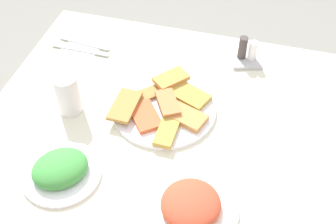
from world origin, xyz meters
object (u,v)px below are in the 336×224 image
at_px(dining_table, 171,147).
at_px(soda_can, 68,94).
at_px(salad_plate_rice, 60,170).
at_px(paper_napkin, 82,47).
at_px(fork, 84,43).
at_px(salad_plate_greens, 191,206).
at_px(spoon, 80,50).
at_px(condiment_caddy, 247,54).
at_px(pide_platter, 164,107).

xyz_separation_m(dining_table, soda_can, (0.29, 0.01, 0.15)).
xyz_separation_m(dining_table, salad_plate_rice, (0.22, 0.23, 0.11)).
height_order(paper_napkin, fork, fork).
relative_size(salad_plate_greens, soda_can, 1.83).
height_order(soda_can, spoon, soda_can).
relative_size(fork, condiment_caddy, 1.62).
distance_m(dining_table, pide_platter, 0.12).
relative_size(dining_table, paper_napkin, 9.05).
relative_size(pide_platter, paper_napkin, 2.63).
xyz_separation_m(soda_can, spoon, (0.08, -0.25, -0.06)).
bearing_deg(condiment_caddy, paper_napkin, 7.97).
xyz_separation_m(spoon, condiment_caddy, (-0.52, -0.09, 0.02)).
bearing_deg(soda_can, paper_napkin, -73.46).
height_order(salad_plate_greens, spoon, salad_plate_greens).
relative_size(dining_table, salad_plate_rice, 5.22).
relative_size(pide_platter, spoon, 1.54).
distance_m(soda_can, spoon, 0.27).
bearing_deg(salad_plate_greens, pide_platter, -63.71).
bearing_deg(fork, soda_can, 111.57).
height_order(dining_table, condiment_caddy, condiment_caddy).
xyz_separation_m(dining_table, spoon, (0.36, -0.24, 0.10)).
relative_size(paper_napkin, fork, 0.64).
relative_size(pide_platter, salad_plate_greens, 1.34).
bearing_deg(paper_napkin, soda_can, 106.54).
height_order(soda_can, paper_napkin, soda_can).
bearing_deg(condiment_caddy, salad_plate_greens, 85.43).
distance_m(dining_table, condiment_caddy, 0.38).
height_order(fork, condiment_caddy, condiment_caddy).
distance_m(dining_table, salad_plate_rice, 0.33).
xyz_separation_m(pide_platter, salad_plate_greens, (-0.14, 0.29, 0.00)).
bearing_deg(soda_can, condiment_caddy, -142.32).
xyz_separation_m(dining_table, pide_platter, (0.03, -0.05, 0.10)).
bearing_deg(salad_plate_greens, dining_table, -65.11).
distance_m(salad_plate_rice, soda_can, 0.23).
bearing_deg(soda_can, pide_platter, -165.39).
bearing_deg(condiment_caddy, salad_plate_rice, 55.88).
relative_size(dining_table, fork, 5.77).
height_order(pide_platter, salad_plate_greens, salad_plate_greens).
xyz_separation_m(paper_napkin, condiment_caddy, (-0.52, -0.07, 0.02)).
xyz_separation_m(pide_platter, spoon, (0.33, -0.18, -0.01)).
xyz_separation_m(soda_can, condiment_caddy, (-0.44, -0.34, -0.04)).
bearing_deg(spoon, soda_can, 108.66).
bearing_deg(dining_table, salad_plate_rice, 46.05).
distance_m(pide_platter, salad_plate_rice, 0.33).
bearing_deg(salad_plate_rice, salad_plate_greens, 177.68).
bearing_deg(salad_plate_greens, fork, -47.00).
relative_size(salad_plate_rice, condiment_caddy, 1.79).
distance_m(dining_table, spoon, 0.44).
relative_size(salad_plate_rice, fork, 1.11).
xyz_separation_m(salad_plate_rice, soda_can, (0.07, -0.21, 0.04)).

